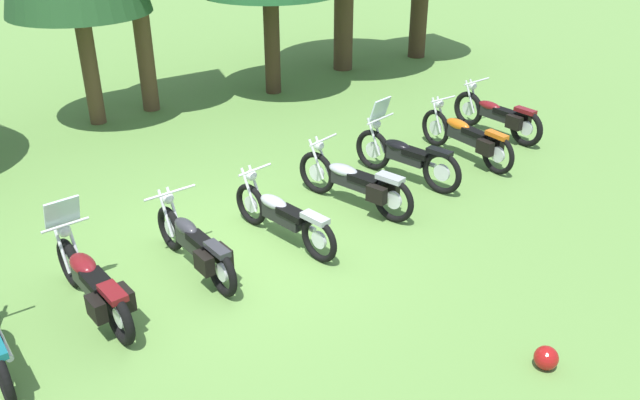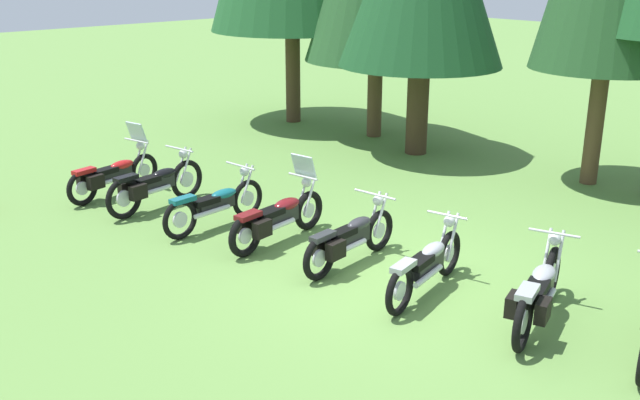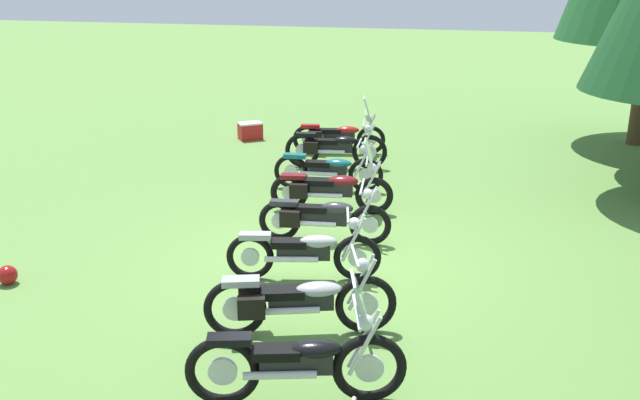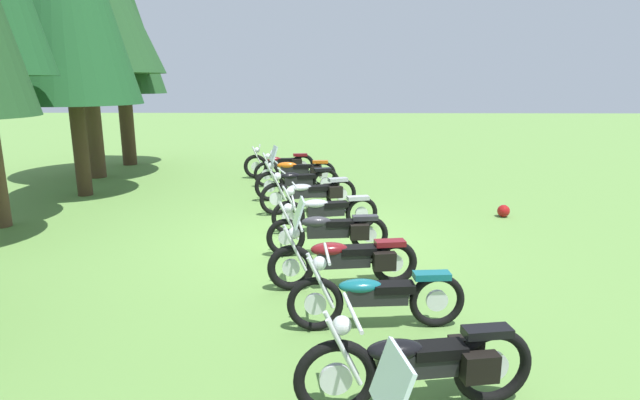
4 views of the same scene
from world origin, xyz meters
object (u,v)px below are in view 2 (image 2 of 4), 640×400
Objects in this scene: motorcycle_3 at (277,216)px; motorcycle_4 at (349,239)px; motorcycle_2 at (216,204)px; motorcycle_6 at (538,291)px; motorcycle_0 at (113,174)px; motorcycle_5 at (427,264)px; motorcycle_1 at (155,185)px.

motorcycle_3 is 1.45m from motorcycle_4.
motorcycle_6 reaches higher than motorcycle_2.
motorcycle_6 is (8.42, 1.46, 0.01)m from motorcycle_0.
motorcycle_4 is at bearing -91.15° from motorcycle_0.
motorcycle_4 is 0.99× the size of motorcycle_5.
motorcycle_0 reaches higher than motorcycle_4.
motorcycle_5 is 0.97× the size of motorcycle_6.
motorcycle_6 reaches higher than motorcycle_4.
motorcycle_2 is at bearing 96.26° from motorcycle_3.
motorcycle_4 is 1.41m from motorcycle_5.
motorcycle_3 is at bearing -80.33° from motorcycle_2.
motorcycle_0 is 8.54m from motorcycle_6.
motorcycle_1 is at bearing 86.05° from motorcycle_5.
motorcycle_3 is 4.41m from motorcycle_6.
motorcycle_4 is at bearing -88.30° from motorcycle_1.
motorcycle_2 is 4.15m from motorcycle_5.
motorcycle_0 is 4.13m from motorcycle_3.
motorcycle_2 is at bearing 85.90° from motorcycle_5.
motorcycle_2 is at bearing -92.06° from motorcycle_0.
motorcycle_1 is 4.34m from motorcycle_4.
motorcycle_0 is 0.97× the size of motorcycle_1.
motorcycle_3 reaches higher than motorcycle_5.
motorcycle_3 reaches higher than motorcycle_2.
motorcycle_3 is 0.99× the size of motorcycle_6.
motorcycle_1 is 1.04× the size of motorcycle_4.
motorcycle_5 is 1.56m from motorcycle_6.
motorcycle_5 is at bearing -85.79° from motorcycle_2.
motorcycle_1 is 1.00× the size of motorcycle_6.
motorcycle_2 is at bearing 81.23° from motorcycle_6.
motorcycle_0 is at bearing 90.38° from motorcycle_1.
motorcycle_1 is 2.89m from motorcycle_3.
motorcycle_1 is 1.01× the size of motorcycle_3.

